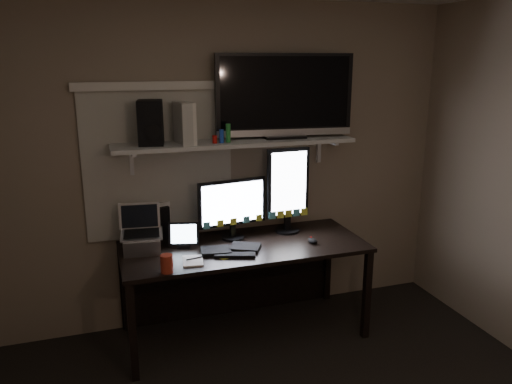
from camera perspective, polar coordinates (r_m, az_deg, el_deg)
name	(u,v)px	position (r m, az deg, el deg)	size (l,w,h in m)	color
back_wall	(230,166)	(3.92, -2.99, 2.95)	(3.60, 3.60, 0.00)	#786A56
window_blinds	(159,165)	(3.79, -11.00, 3.06)	(1.10, 0.02, 1.10)	#BCB5A9
desk	(240,261)	(3.90, -1.87, -7.87)	(1.80, 0.75, 0.73)	black
wall_shelf	(236,143)	(3.72, -2.33, 5.66)	(1.80, 0.35, 0.03)	#B5B5B0
monitor_landscape	(232,209)	(3.78, -2.72, -1.95)	(0.54, 0.06, 0.47)	black
monitor_portrait	(288,190)	(3.91, 3.67, 0.25)	(0.34, 0.06, 0.69)	black
keyboard	(231,249)	(3.61, -2.91, -6.53)	(0.44, 0.17, 0.03)	black
mouse	(312,241)	(3.78, 6.46, -5.54)	(0.06, 0.10, 0.04)	black
notepad	(193,261)	(3.45, -7.23, -7.81)	(0.14, 0.19, 0.01)	white
tablet	(183,235)	(3.68, -8.30, -4.88)	(0.22, 0.09, 0.19)	black
file_sorter	(154,222)	(3.86, -11.54, -3.43)	(0.22, 0.10, 0.28)	black
laptop	(141,230)	(3.63, -12.96, -4.28)	(0.29, 0.24, 0.33)	silver
cup	(167,264)	(3.29, -10.16, -8.06)	(0.08, 0.08, 0.12)	maroon
sticky_notes	(234,251)	(3.61, -2.49, -6.73)	(0.29, 0.21, 0.00)	yellow
tv	(284,96)	(3.82, 3.27, 10.88)	(1.05, 0.19, 0.63)	black
game_console	(185,123)	(3.59, -8.17, 7.81)	(0.08, 0.25, 0.29)	beige
speaker	(151,123)	(3.59, -11.95, 7.77)	(0.17, 0.21, 0.31)	black
bottles	(221,134)	(3.60, -3.97, 6.65)	(0.21, 0.05, 0.13)	#A50F0C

